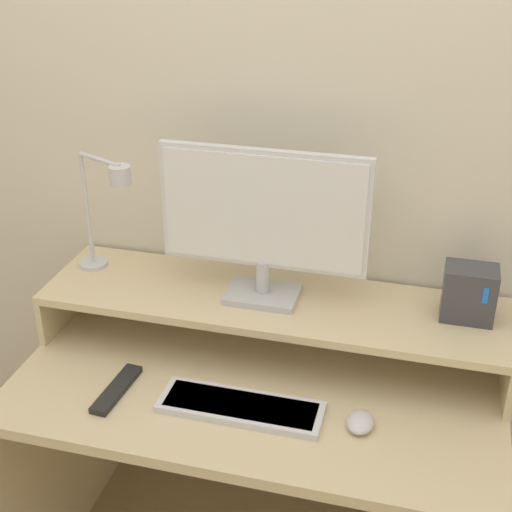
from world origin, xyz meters
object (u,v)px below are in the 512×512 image
at_px(monitor, 263,219).
at_px(router_dock, 469,293).
at_px(remote_control, 117,389).
at_px(mouse, 360,422).
at_px(desk_lamp, 106,205).
at_px(keyboard, 241,407).

distance_m(monitor, router_dock, 0.54).
bearing_deg(remote_control, monitor, 44.11).
bearing_deg(mouse, desk_lamp, 159.18).
xyz_separation_m(desk_lamp, mouse, (0.74, -0.28, -0.35)).
relative_size(desk_lamp, router_dock, 2.44).
xyz_separation_m(monitor, keyboard, (0.02, -0.28, -0.37)).
height_order(keyboard, remote_control, keyboard).
xyz_separation_m(monitor, mouse, (0.30, -0.27, -0.37)).
bearing_deg(remote_control, desk_lamp, 114.19).
bearing_deg(desk_lamp, monitor, -1.86).
bearing_deg(remote_control, keyboard, 2.10).
distance_m(desk_lamp, router_dock, 0.97).
distance_m(router_dock, keyboard, 0.63).
bearing_deg(keyboard, monitor, 93.52).
relative_size(keyboard, remote_control, 2.02).
relative_size(desk_lamp, mouse, 3.97).
relative_size(router_dock, mouse, 1.63).
distance_m(keyboard, mouse, 0.29).
bearing_deg(router_dock, keyboard, -147.90).
relative_size(router_dock, keyboard, 0.35).
height_order(desk_lamp, router_dock, desk_lamp).
distance_m(desk_lamp, mouse, 0.87).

